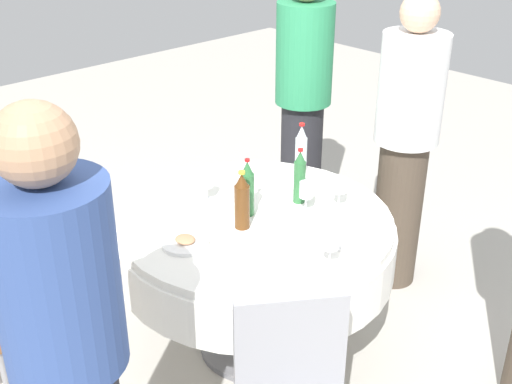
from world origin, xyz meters
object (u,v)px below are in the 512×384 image
wine_glass_inner (207,182)px  plate_right (185,242)px  plate_front (252,262)px  person_outer (406,142)px  bottle_green_north (300,177)px  wine_glass_outer (306,191)px  bottle_brown_rear (242,202)px  bottle_clear_far (301,150)px  person_north (303,101)px  person_rear (71,366)px  plate_south (347,236)px  wine_glass_west (331,242)px  bottle_green_outer (247,189)px  wine_glass_near (340,187)px  dining_table (256,246)px

wine_glass_inner → plate_right: (0.25, -0.33, -0.08)m
plate_front → person_outer: 1.29m
bottle_green_north → wine_glass_outer: size_ratio=1.85×
plate_front → bottle_green_north: bearing=114.5°
bottle_brown_rear → plate_front: size_ratio=1.06×
plate_right → plate_front: size_ratio=0.79×
bottle_clear_far → person_north: size_ratio=0.16×
wine_glass_outer → person_rear: size_ratio=0.09×
wine_glass_inner → person_rear: size_ratio=0.08×
bottle_clear_far → plate_south: bearing=-29.8°
wine_glass_west → plate_south: wine_glass_west is taller
wine_glass_inner → person_north: bearing=110.1°
bottle_green_north → wine_glass_outer: (0.09, -0.05, -0.02)m
bottle_clear_far → bottle_green_outer: 0.52m
wine_glass_west → person_rear: person_rear is taller
bottle_clear_far → bottle_green_north: 0.33m
wine_glass_near → person_rear: person_rear is taller
bottle_clear_far → plate_south: (0.59, -0.34, -0.12)m
bottle_green_north → bottle_green_outer: bottle_green_outer is taller
dining_table → bottle_green_north: bearing=83.7°
bottle_brown_rear → plate_right: bearing=-101.2°
dining_table → person_outer: person_outer is taller
plate_front → person_rear: person_rear is taller
bottle_clear_far → wine_glass_outer: bearing=-43.7°
wine_glass_near → person_rear: 1.54m
plate_south → bottle_brown_rear: bearing=-145.0°
plate_south → person_rear: person_rear is taller
dining_table → person_north: (-0.68, 1.04, 0.29)m
wine_glass_west → person_outer: 1.12m
person_north → person_outer: (0.78, -0.04, -0.03)m
wine_glass_outer → plate_south: (0.29, -0.05, -0.10)m
wine_glass_near → plate_right: size_ratio=0.73×
bottle_brown_rear → person_outer: 1.11m
plate_right → plate_front: bearing=19.4°
dining_table → wine_glass_inner: 0.38m
plate_south → plate_right: plate_right is taller
plate_south → plate_right: size_ratio=1.19×
bottle_clear_far → plate_front: 0.91m
bottle_clear_far → wine_glass_west: (0.68, -0.55, -0.02)m
wine_glass_outer → plate_south: 0.31m
wine_glass_near → plate_south: size_ratio=0.61×
dining_table → bottle_green_outer: bearing=-171.9°
dining_table → bottle_clear_far: bearing=111.1°
bottle_brown_rear → person_outer: size_ratio=0.17×
bottle_clear_far → plate_right: bearing=-79.6°
bottle_green_north → person_rear: (0.44, -1.43, 0.02)m
wine_glass_near → plate_right: (-0.23, -0.72, -0.09)m
bottle_clear_far → wine_glass_west: size_ratio=1.85×
person_rear → wine_glass_inner: bearing=-77.9°
wine_glass_outer → dining_table: bearing=-119.0°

